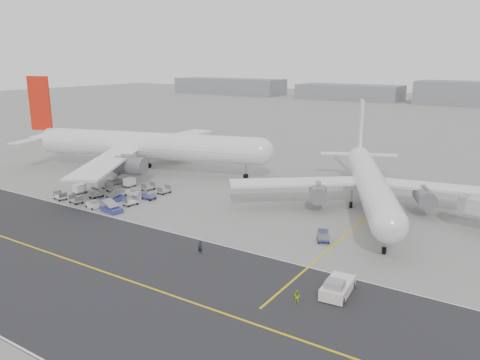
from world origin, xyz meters
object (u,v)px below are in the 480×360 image
Objects in this scene: airliner_a at (142,145)px; ground_crew_a at (200,247)px; airliner_b at (370,181)px; ground_crew_b at (297,296)px; pushback_tug at (337,287)px.

airliner_a is 33.14× the size of ground_crew_a.
ground_crew_a is at bearing -136.10° from airliner_b.
ground_crew_b is (60.56, -37.84, -5.79)m from airliner_a.
airliner_a is 40.94× the size of ground_crew_b.
airliner_a is at bearing 156.76° from airliner_b.
ground_crew_b is (-3.12, -4.32, -0.12)m from pushback_tug.
pushback_tug is (7.34, -34.20, -4.34)m from airliner_b.
airliner_a reaches higher than airliner_b.
pushback_tug is 4.98× the size of ground_crew_b.
pushback_tug is 20.97m from ground_crew_a.
airliner_b is 36.33m from ground_crew_a.
pushback_tug is (63.68, -33.52, -5.67)m from airliner_a.
pushback_tug is at bearing -134.32° from airliner_a.
ground_crew_a is at bearing -1.02° from ground_crew_b.
airliner_a is 72.19m from pushback_tug.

